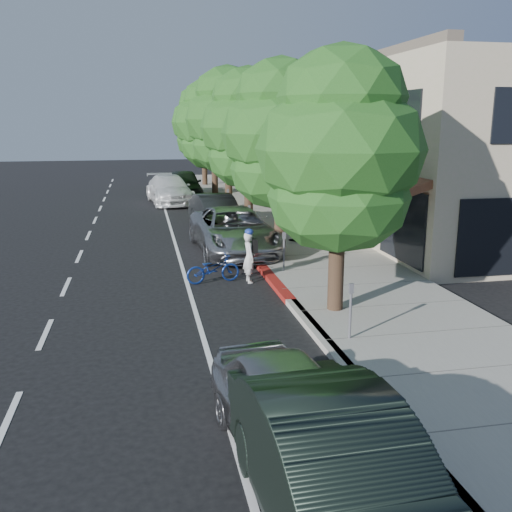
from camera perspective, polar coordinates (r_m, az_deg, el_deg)
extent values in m
plane|color=black|center=(16.47, 2.62, -3.79)|extent=(120.00, 120.00, 0.00)
cube|color=gray|center=(24.53, 3.35, 2.11)|extent=(4.60, 56.00, 0.15)
cube|color=#9E998E|center=(24.06, -1.96, 1.90)|extent=(0.30, 56.00, 0.15)
cube|color=maroon|center=(17.38, 1.83, -2.60)|extent=(0.32, 4.00, 0.15)
cube|color=#C4AE97|center=(35.90, 10.83, 10.97)|extent=(10.00, 36.00, 7.00)
cylinder|color=black|center=(14.55, 8.01, -1.38)|extent=(0.40, 0.40, 2.37)
ellipsoid|color=#194B16|center=(14.20, 8.26, 5.90)|extent=(3.53, 3.53, 2.82)
ellipsoid|color=#194B16|center=(14.10, 8.41, 10.53)|extent=(4.15, 4.15, 3.32)
ellipsoid|color=#194B16|center=(14.09, 8.59, 15.48)|extent=(3.11, 3.11, 2.49)
cylinder|color=black|center=(20.16, 2.41, 3.07)|extent=(0.40, 0.40, 2.51)
ellipsoid|color=#194B16|center=(19.90, 2.47, 8.66)|extent=(3.54, 3.54, 2.83)
ellipsoid|color=#194B16|center=(19.84, 2.50, 12.17)|extent=(4.17, 4.17, 3.33)
ellipsoid|color=#194B16|center=(19.86, 2.54, 15.90)|extent=(3.13, 3.13, 2.50)
cylinder|color=black|center=(25.95, -0.74, 5.47)|extent=(0.40, 0.40, 2.58)
ellipsoid|color=#194B16|center=(25.75, -0.76, 9.95)|extent=(3.70, 3.70, 2.96)
ellipsoid|color=#194B16|center=(25.70, -0.77, 12.74)|extent=(4.36, 4.36, 3.48)
ellipsoid|color=#194B16|center=(25.72, -0.77, 15.70)|extent=(3.27, 3.27, 2.61)
cylinder|color=black|center=(31.81, -2.75, 7.10)|extent=(0.40, 0.40, 2.78)
ellipsoid|color=#194B16|center=(31.64, -2.80, 11.04)|extent=(4.01, 4.01, 3.21)
ellipsoid|color=#194B16|center=(31.62, -2.83, 13.49)|extent=(4.72, 4.72, 3.78)
ellipsoid|color=#194B16|center=(31.66, -2.86, 16.09)|extent=(3.54, 3.54, 2.83)
cylinder|color=black|center=(37.73, -4.14, 7.99)|extent=(0.40, 0.40, 2.68)
ellipsoid|color=#194B16|center=(37.59, -4.20, 11.19)|extent=(4.44, 4.44, 3.55)
ellipsoid|color=#194B16|center=(37.56, -4.23, 13.18)|extent=(5.22, 5.22, 4.18)
ellipsoid|color=#194B16|center=(37.58, -4.27, 15.28)|extent=(3.92, 3.92, 3.13)
cylinder|color=black|center=(43.66, -5.16, 8.70)|extent=(0.40, 0.40, 2.69)
ellipsoid|color=#194B16|center=(43.54, -5.22, 11.48)|extent=(4.17, 4.17, 3.33)
ellipsoid|color=#194B16|center=(43.52, -5.25, 13.20)|extent=(4.90, 4.90, 3.92)
ellipsoid|color=#194B16|center=(43.54, -5.29, 15.02)|extent=(3.68, 3.68, 2.94)
imported|color=silver|center=(17.43, -0.69, -0.15)|extent=(0.41, 0.59, 1.56)
imported|color=navy|center=(17.50, -4.32, -1.28)|extent=(1.75, 0.86, 0.88)
imported|color=#A3A4A8|center=(21.41, -2.20, 2.54)|extent=(3.02, 6.13, 1.67)
imported|color=black|center=(26.49, -4.01, 4.46)|extent=(2.24, 4.83, 1.53)
imported|color=white|center=(34.88, -8.66, 6.59)|extent=(2.92, 5.94, 1.66)
imported|color=black|center=(37.07, -7.23, 7.14)|extent=(2.18, 5.32, 1.81)
imported|color=#A0A0A4|center=(8.60, 3.75, -15.41)|extent=(2.22, 4.40, 1.44)
imported|color=black|center=(7.20, 8.37, -20.92)|extent=(1.97, 5.03, 1.63)
imported|color=black|center=(22.90, 3.97, 3.98)|extent=(1.12, 0.97, 1.97)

